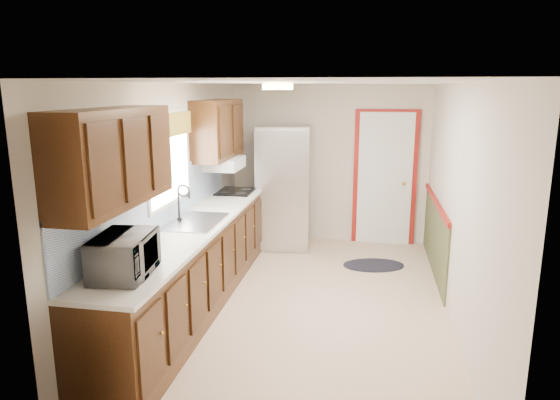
% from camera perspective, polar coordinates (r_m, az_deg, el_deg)
% --- Properties ---
extents(room_shell, '(3.20, 5.20, 2.52)m').
position_cam_1_polar(room_shell, '(5.28, 3.35, 0.13)').
color(room_shell, '#CCAD8F').
rests_on(room_shell, ground).
extents(kitchen_run, '(0.63, 4.00, 2.20)m').
position_cam_1_polar(kitchen_run, '(5.39, -10.28, -4.08)').
color(kitchen_run, '#351C0C').
rests_on(kitchen_run, ground).
extents(back_wall_trim, '(1.12, 2.30, 2.08)m').
position_cam_1_polar(back_wall_trim, '(7.48, 12.98, 1.14)').
color(back_wall_trim, maroon).
rests_on(back_wall_trim, ground).
extents(ceiling_fixture, '(0.30, 0.30, 0.06)m').
position_cam_1_polar(ceiling_fixture, '(5.00, -0.27, 12.85)').
color(ceiling_fixture, '#FFD88C').
rests_on(ceiling_fixture, room_shell).
extents(microwave, '(0.39, 0.61, 0.39)m').
position_cam_1_polar(microwave, '(3.99, -17.42, -5.58)').
color(microwave, white).
rests_on(microwave, kitchen_run).
extents(refrigerator, '(0.83, 0.80, 1.81)m').
position_cam_1_polar(refrigerator, '(7.41, 0.41, 1.51)').
color(refrigerator, '#B7B7BC').
rests_on(refrigerator, ground).
extents(rug, '(0.92, 0.70, 0.01)m').
position_cam_1_polar(rug, '(6.91, 10.65, -7.33)').
color(rug, black).
rests_on(rug, ground).
extents(cooktop, '(0.48, 0.57, 0.02)m').
position_cam_1_polar(cooktop, '(6.90, -5.10, 0.98)').
color(cooktop, black).
rests_on(cooktop, kitchen_run).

